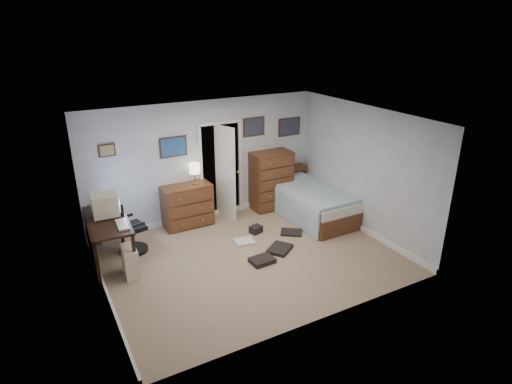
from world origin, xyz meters
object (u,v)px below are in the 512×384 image
office_chair (129,232)px  bed (311,201)px  low_dresser (187,205)px  computer_desk (102,231)px  tall_dresser (271,180)px

office_chair → bed: 3.82m
low_dresser → computer_desk: bearing=-157.9°
tall_dresser → office_chair: bearing=-170.7°
computer_desk → tall_dresser: (3.76, 0.75, 0.01)m
computer_desk → tall_dresser: bearing=14.0°
computer_desk → office_chair: bearing=26.8°
computer_desk → tall_dresser: 3.83m
office_chair → tall_dresser: tall_dresser is taller
office_chair → tall_dresser: (3.29, 0.54, 0.25)m
low_dresser → bed: bearing=-19.7°
tall_dresser → bed: size_ratio=0.60×
computer_desk → bed: size_ratio=0.68×
low_dresser → tall_dresser: size_ratio=0.76×
tall_dresser → computer_desk: bearing=-168.8°
office_chair → low_dresser: (1.32, 0.56, 0.03)m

